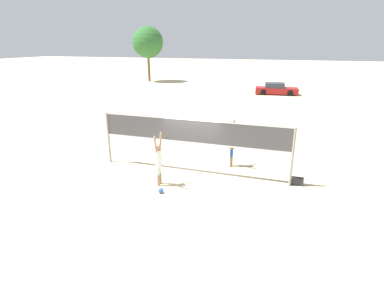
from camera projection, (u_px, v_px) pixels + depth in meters
The scene contains 8 objects.
ground_plane at pixel (192, 173), 13.67m from camera, with size 200.00×200.00×0.00m, color beige.
volleyball_net at pixel (192, 135), 13.08m from camera, with size 8.61×0.10×2.51m.
player_spiker at pixel (159, 159), 12.12m from camera, with size 0.28×0.72×2.22m.
player_blocker at pixel (232, 143), 14.02m from camera, with size 0.28×0.72×2.22m.
volleyball at pixel (161, 191), 11.77m from camera, with size 0.21×0.21×0.21m.
gear_bag at pixel (297, 181), 12.47m from camera, with size 0.49×0.24×0.31m.
parked_car_mid at pixel (276, 89), 34.23m from camera, with size 4.86×2.26×1.32m.
tree_left_cluster at pixel (148, 42), 44.28m from camera, with size 4.58×4.58×8.01m.
Camera 1 is at (3.84, -11.92, 5.62)m, focal length 28.00 mm.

